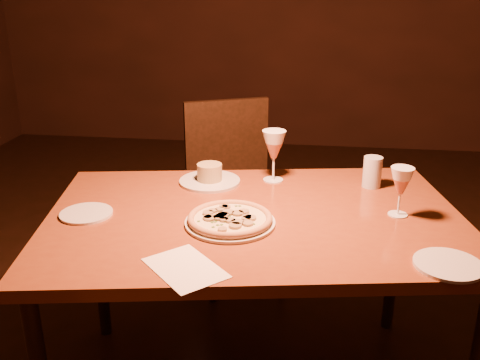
# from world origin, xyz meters

# --- Properties ---
(dining_table) EXTENTS (1.53, 1.12, 0.75)m
(dining_table) POSITION_xyz_m (-0.26, 0.20, 0.68)
(dining_table) COLOR brown
(dining_table) RESTS_ON floor
(chair_far) EXTENTS (0.58, 0.58, 0.91)m
(chair_far) POSITION_xyz_m (-0.46, 1.09, 0.52)
(chair_far) COLOR black
(chair_far) RESTS_ON floor
(pizza_plate) EXTENTS (0.29, 0.29, 0.03)m
(pizza_plate) POSITION_xyz_m (-0.33, 0.11, 0.76)
(pizza_plate) COLOR silver
(pizza_plate) RESTS_ON dining_table
(ramekin_saucer) EXTENTS (0.24, 0.24, 0.08)m
(ramekin_saucer) POSITION_xyz_m (-0.47, 0.47, 0.77)
(ramekin_saucer) COLOR silver
(ramekin_saucer) RESTS_ON dining_table
(wine_glass_far) EXTENTS (0.09, 0.09, 0.20)m
(wine_glass_far) POSITION_xyz_m (-0.22, 0.53, 0.85)
(wine_glass_far) COLOR #B2664A
(wine_glass_far) RESTS_ON dining_table
(wine_glass_right) EXTENTS (0.08, 0.08, 0.17)m
(wine_glass_right) POSITION_xyz_m (0.22, 0.25, 0.83)
(wine_glass_right) COLOR #B2664A
(wine_glass_right) RESTS_ON dining_table
(water_tumbler) EXTENTS (0.07, 0.07, 0.12)m
(water_tumbler) POSITION_xyz_m (0.15, 0.51, 0.81)
(water_tumbler) COLOR silver
(water_tumbler) RESTS_ON dining_table
(side_plate_left) EXTENTS (0.18, 0.18, 0.01)m
(side_plate_left) POSITION_xyz_m (-0.82, 0.12, 0.75)
(side_plate_left) COLOR silver
(side_plate_left) RESTS_ON dining_table
(side_plate_near) EXTENTS (0.19, 0.19, 0.01)m
(side_plate_near) POSITION_xyz_m (0.31, -0.08, 0.75)
(side_plate_near) COLOR silver
(side_plate_near) RESTS_ON dining_table
(menu_card) EXTENTS (0.27, 0.28, 0.00)m
(menu_card) POSITION_xyz_m (-0.41, -0.19, 0.75)
(menu_card) COLOR white
(menu_card) RESTS_ON dining_table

